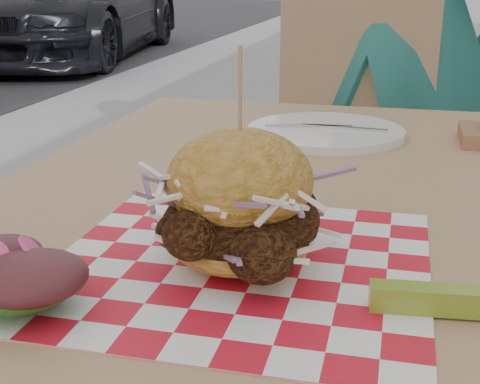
{
  "coord_description": "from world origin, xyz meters",
  "views": [
    {
      "loc": [
        0.34,
        -1.11,
        1.02
      ],
      "look_at": [
        0.2,
        -0.53,
        0.82
      ],
      "focal_mm": 50.0,
      "sensor_mm": 36.0,
      "label": 1
    }
  ],
  "objects": [
    {
      "name": "place_setting",
      "position": [
        0.22,
        0.02,
        0.76
      ],
      "size": [
        0.27,
        0.27,
        0.02
      ],
      "color": "white",
      "rests_on": "patio_table"
    },
    {
      "name": "side_salad",
      "position": [
        0.03,
        -0.65,
        0.76
      ],
      "size": [
        0.13,
        0.14,
        0.05
      ],
      "color": "#3F1419",
      "rests_on": "patio_table"
    },
    {
      "name": "pickle_spear",
      "position": [
        0.38,
        -0.59,
        0.76
      ],
      "size": [
        0.1,
        0.03,
        0.02
      ],
      "primitive_type": "cube",
      "rotation": [
        0.0,
        0.0,
        0.1
      ],
      "color": "#8AA530",
      "rests_on": "paper_liner"
    },
    {
      "name": "car_dark",
      "position": [
        -3.6,
        6.51,
        0.66
      ],
      "size": [
        2.43,
        4.76,
        1.32
      ],
      "primitive_type": "imported",
      "rotation": [
        0.0,
        0.0,
        0.13
      ],
      "color": "black",
      "rests_on": "ground"
    },
    {
      "name": "patio_chair",
      "position": [
        0.22,
        0.63,
        0.55
      ],
      "size": [
        0.42,
        0.43,
        0.95
      ],
      "rotation": [
        0.0,
        0.0,
        -0.01
      ],
      "color": "tan",
      "rests_on": "ground"
    },
    {
      "name": "patio_table",
      "position": [
        0.22,
        -0.31,
        0.67
      ],
      "size": [
        0.8,
        1.2,
        0.75
      ],
      "color": "tan",
      "rests_on": "ground"
    },
    {
      "name": "sandwich",
      "position": [
        0.2,
        -0.53,
        0.81
      ],
      "size": [
        0.18,
        0.18,
        0.21
      ],
      "color": "gold",
      "rests_on": "paper_liner"
    },
    {
      "name": "paper_liner",
      "position": [
        0.2,
        -0.53,
        0.75
      ],
      "size": [
        0.36,
        0.36,
        0.0
      ],
      "primitive_type": "cube",
      "color": "red",
      "rests_on": "patio_table"
    }
  ]
}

